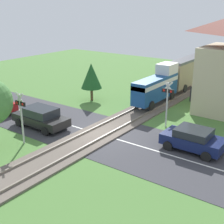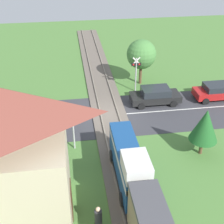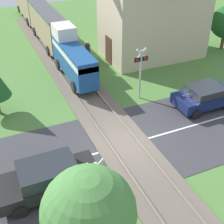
{
  "view_description": "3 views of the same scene",
  "coord_description": "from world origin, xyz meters",
  "px_view_note": "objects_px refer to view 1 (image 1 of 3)",
  "views": [
    {
      "loc": [
        12.28,
        -15.36,
        8.51
      ],
      "look_at": [
        0.0,
        1.47,
        1.2
      ],
      "focal_mm": 50.0,
      "sensor_mm": 36.0,
      "label": 1
    },
    {
      "loc": [
        2.99,
        21.58,
        13.43
      ],
      "look_at": [
        0.0,
        1.47,
        1.2
      ],
      "focal_mm": 50.0,
      "sensor_mm": 36.0,
      "label": 2
    },
    {
      "loc": [
        -5.6,
        -11.14,
        10.28
      ],
      "look_at": [
        0.0,
        1.47,
        1.2
      ],
      "focal_mm": 50.0,
      "sensor_mm": 36.0,
      "label": 3
    }
  ],
  "objects_px": {
    "pedestrian_by_station": "(192,94)",
    "car_far_side": "(193,139)",
    "crossing_signal_west_approach": "(21,111)",
    "car_near_crossing": "(41,117)",
    "crossing_signal_east_approach": "(167,98)",
    "train": "(194,69)"
  },
  "relations": [
    {
      "from": "train",
      "to": "car_far_side",
      "type": "xyz_separation_m",
      "value": [
        6.09,
        -14.89,
        -1.15
      ]
    },
    {
      "from": "car_near_crossing",
      "to": "car_far_side",
      "type": "distance_m",
      "value": 10.71
    },
    {
      "from": "train",
      "to": "car_near_crossing",
      "type": "bearing_deg",
      "value": -103.37
    },
    {
      "from": "car_far_side",
      "to": "crossing_signal_west_approach",
      "type": "height_order",
      "value": "crossing_signal_west_approach"
    },
    {
      "from": "car_near_crossing",
      "to": "crossing_signal_west_approach",
      "type": "distance_m",
      "value": 3.12
    },
    {
      "from": "car_near_crossing",
      "to": "crossing_signal_east_approach",
      "type": "height_order",
      "value": "crossing_signal_east_approach"
    },
    {
      "from": "car_far_side",
      "to": "crossing_signal_east_approach",
      "type": "relative_size",
      "value": 1.08
    },
    {
      "from": "train",
      "to": "crossing_signal_east_approach",
      "type": "distance_m",
      "value": 12.73
    },
    {
      "from": "car_far_side",
      "to": "pedestrian_by_station",
      "type": "distance_m",
      "value": 10.3
    },
    {
      "from": "car_far_side",
      "to": "crossing_signal_west_approach",
      "type": "distance_m",
      "value": 10.68
    },
    {
      "from": "pedestrian_by_station",
      "to": "crossing_signal_west_approach",
      "type": "bearing_deg",
      "value": -108.95
    },
    {
      "from": "train",
      "to": "pedestrian_by_station",
      "type": "xyz_separation_m",
      "value": [
        2.1,
        -5.39,
        -1.18
      ]
    },
    {
      "from": "crossing_signal_west_approach",
      "to": "crossing_signal_east_approach",
      "type": "height_order",
      "value": "same"
    },
    {
      "from": "car_far_side",
      "to": "crossing_signal_east_approach",
      "type": "distance_m",
      "value": 4.22
    },
    {
      "from": "crossing_signal_east_approach",
      "to": "car_near_crossing",
      "type": "bearing_deg",
      "value": -143.24
    },
    {
      "from": "crossing_signal_west_approach",
      "to": "car_near_crossing",
      "type": "bearing_deg",
      "value": 115.54
    },
    {
      "from": "train",
      "to": "crossing_signal_west_approach",
      "type": "bearing_deg",
      "value": -98.45
    },
    {
      "from": "car_far_side",
      "to": "crossing_signal_west_approach",
      "type": "xyz_separation_m",
      "value": [
        -9.11,
        -5.41,
        1.41
      ]
    },
    {
      "from": "train",
      "to": "car_near_crossing",
      "type": "relative_size",
      "value": 5.22
    },
    {
      "from": "car_near_crossing",
      "to": "crossing_signal_east_approach",
      "type": "relative_size",
      "value": 1.27
    },
    {
      "from": "pedestrian_by_station",
      "to": "car_far_side",
      "type": "bearing_deg",
      "value": -67.23
    },
    {
      "from": "car_near_crossing",
      "to": "car_far_side",
      "type": "relative_size",
      "value": 1.17
    }
  ]
}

